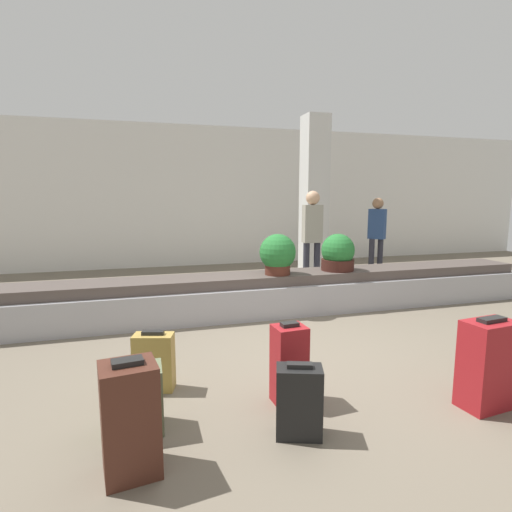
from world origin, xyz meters
TOP-DOWN VIEW (x-y plane):
  - ground_plane at (0.00, 0.00)m, footprint 18.00×18.00m
  - back_wall at (0.00, 5.82)m, footprint 18.00×0.06m
  - carousel at (0.00, 1.61)m, footprint 8.53×0.75m
  - pillar at (1.93, 4.05)m, footprint 0.47×0.47m
  - suitcase_0 at (-1.57, -1.28)m, footprint 0.34×0.31m
  - suitcase_1 at (-1.41, -0.27)m, footprint 0.36×0.25m
  - suitcase_2 at (-1.56, -0.84)m, footprint 0.36×0.27m
  - suitcase_3 at (-0.51, -1.20)m, footprint 0.35×0.28m
  - suitcase_4 at (-0.42, -0.77)m, footprint 0.26×0.23m
  - suitcase_6 at (0.99, -1.25)m, footprint 0.42×0.29m
  - potted_plant_0 at (1.21, 1.59)m, footprint 0.47×0.47m
  - potted_plant_1 at (0.28, 1.52)m, footprint 0.49×0.49m
  - traveler_0 at (3.08, 3.52)m, footprint 0.34×0.36m
  - traveler_1 at (1.35, 2.81)m, footprint 0.33×0.24m

SIDE VIEW (x-z plane):
  - ground_plane at x=0.00m, z-range 0.00..0.00m
  - suitcase_2 at x=-1.56m, z-range -0.01..0.47m
  - suitcase_1 at x=-1.41m, z-range -0.01..0.49m
  - suitcase_3 at x=-0.51m, z-range -0.01..0.50m
  - carousel at x=0.00m, z-range -0.01..0.53m
  - suitcase_4 at x=-0.42m, z-range -0.01..0.63m
  - suitcase_0 at x=-1.57m, z-range -0.01..0.68m
  - suitcase_6 at x=0.99m, z-range -0.01..0.69m
  - potted_plant_0 at x=1.21m, z-range 0.52..1.05m
  - potted_plant_1 at x=0.28m, z-range 0.55..1.10m
  - traveler_0 at x=3.08m, z-range 0.14..1.71m
  - traveler_1 at x=1.35m, z-range 0.17..1.86m
  - back_wall at x=0.00m, z-range 0.00..3.20m
  - pillar at x=1.93m, z-range 0.00..3.20m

